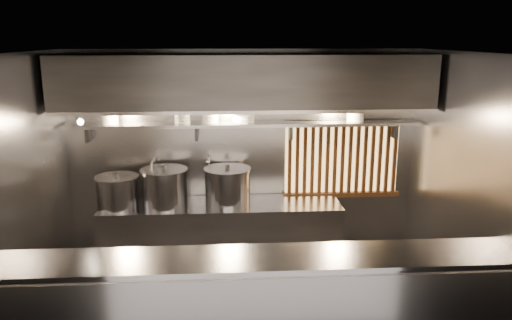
{
  "coord_description": "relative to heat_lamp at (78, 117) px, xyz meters",
  "views": [
    {
      "loc": [
        -0.25,
        -4.85,
        2.95
      ],
      "look_at": [
        0.1,
        0.55,
        1.6
      ],
      "focal_mm": 35.0,
      "sensor_mm": 36.0,
      "label": 1
    }
  ],
  "objects": [
    {
      "name": "wood_screen",
      "position": [
        3.2,
        0.6,
        -0.69
      ],
      "size": [
        1.56,
        0.09,
        1.04
      ],
      "color": "#EDB96A",
      "rests_on": "wall_back"
    },
    {
      "name": "stock_pot_mid",
      "position": [
        0.33,
        0.23,
        -0.97
      ],
      "size": [
        0.6,
        0.6,
        0.44
      ],
      "rotation": [
        0.0,
        0.0,
        -0.14
      ],
      "color": "#9F9FA4",
      "rests_on": "cooking_bench"
    },
    {
      "name": "bowl_stack_3",
      "position": [
        1.92,
        0.47,
        -0.12
      ],
      "size": [
        0.24,
        0.24,
        0.09
      ],
      "color": "silver",
      "rests_on": "bowl_shelf"
    },
    {
      "name": "stock_pot_right",
      "position": [
        1.68,
        0.32,
        -0.94
      ],
      "size": [
        0.7,
        0.7,
        0.49
      ],
      "rotation": [
        0.0,
        0.0,
        0.2
      ],
      "color": "#9F9FA4",
      "rests_on": "cooking_bench"
    },
    {
      "name": "bowl_shelf",
      "position": [
        1.9,
        0.47,
        -0.19
      ],
      "size": [
        4.4,
        0.34,
        0.04
      ],
      "primitive_type": "cube",
      "color": "#9F9FA4",
      "rests_on": "wall_back"
    },
    {
      "name": "cooking_bench",
      "position": [
        1.6,
        0.28,
        -1.62
      ],
      "size": [
        3.0,
        0.7,
        0.9
      ],
      "primitive_type": "cube",
      "color": "#9F9FA4",
      "rests_on": "floor"
    },
    {
      "name": "floor",
      "position": [
        1.9,
        -0.85,
        -2.07
      ],
      "size": [
        4.5,
        4.5,
        0.0
      ],
      "primitive_type": "plane",
      "color": "black",
      "rests_on": "ground"
    },
    {
      "name": "faucet_left",
      "position": [
        0.75,
        0.52,
        -0.76
      ],
      "size": [
        0.04,
        0.3,
        0.5
      ],
      "color": "silver",
      "rests_on": "wall_back"
    },
    {
      "name": "heat_lamp",
      "position": [
        0.0,
        0.0,
        0.0
      ],
      "size": [
        0.25,
        0.35,
        0.2
      ],
      "color": "#9F9FA4",
      "rests_on": "exhaust_hood"
    },
    {
      "name": "wall_left",
      "position": [
        -0.35,
        -0.85,
        -0.67
      ],
      "size": [
        0.0,
        3.0,
        3.0
      ],
      "primitive_type": "plane",
      "rotation": [
        1.57,
        0.0,
        1.57
      ],
      "color": "gray",
      "rests_on": "floor"
    },
    {
      "name": "stock_pot_left",
      "position": [
        0.9,
        0.26,
        -0.93
      ],
      "size": [
        0.73,
        0.73,
        0.51
      ],
      "rotation": [
        0.0,
        0.0,
        -0.29
      ],
      "color": "#9F9FA4",
      "rests_on": "cooking_bench"
    },
    {
      "name": "ceiling",
      "position": [
        1.9,
        -0.85,
        0.73
      ],
      "size": [
        4.5,
        4.5,
        0.0
      ],
      "primitive_type": "plane",
      "rotation": [
        3.14,
        0.0,
        0.0
      ],
      "color": "black",
      "rests_on": "wall_back"
    },
    {
      "name": "exhaust_hood",
      "position": [
        1.9,
        0.25,
        0.36
      ],
      "size": [
        4.4,
        0.81,
        0.65
      ],
      "color": "#2D2D30",
      "rests_on": "ceiling"
    },
    {
      "name": "faucet_right",
      "position": [
        1.45,
        0.52,
        -0.76
      ],
      "size": [
        0.04,
        0.3,
        0.5
      ],
      "color": "silver",
      "rests_on": "wall_back"
    },
    {
      "name": "wall_back",
      "position": [
        1.9,
        0.65,
        -0.67
      ],
      "size": [
        4.5,
        0.0,
        4.5
      ],
      "primitive_type": "plane",
      "rotation": [
        1.57,
        0.0,
        0.0
      ],
      "color": "gray",
      "rests_on": "floor"
    },
    {
      "name": "serving_counter",
      "position": [
        1.9,
        -1.81,
        -1.5
      ],
      "size": [
        4.5,
        0.56,
        1.13
      ],
      "color": "#9F9FA4",
      "rests_on": "floor"
    },
    {
      "name": "bowl_stack_1",
      "position": [
        1.13,
        0.47,
        -0.1
      ],
      "size": [
        0.21,
        0.21,
        0.13
      ],
      "color": "silver",
      "rests_on": "bowl_shelf"
    },
    {
      "name": "bowl_stack_4",
      "position": [
        3.31,
        0.47,
        -0.1
      ],
      "size": [
        0.24,
        0.24,
        0.13
      ],
      "color": "silver",
      "rests_on": "bowl_shelf"
    },
    {
      "name": "pendant_bulb",
      "position": [
        1.8,
        0.35,
        -0.11
      ],
      "size": [
        0.09,
        0.09,
        0.19
      ],
      "color": "#2D2D30",
      "rests_on": "exhaust_hood"
    },
    {
      "name": "bowl_stack_2",
      "position": [
        1.48,
        0.47,
        -0.1
      ],
      "size": [
        0.23,
        0.23,
        0.13
      ],
      "color": "silver",
      "rests_on": "bowl_shelf"
    },
    {
      "name": "bowl_stack_0",
      "position": [
        0.25,
        0.47,
        -0.08
      ],
      "size": [
        0.22,
        0.22,
        0.17
      ],
      "color": "silver",
      "rests_on": "bowl_shelf"
    },
    {
      "name": "wall_right",
      "position": [
        4.15,
        -0.85,
        -0.67
      ],
      "size": [
        0.0,
        3.0,
        3.0
      ],
      "primitive_type": "plane",
      "rotation": [
        1.57,
        0.0,
        -1.57
      ],
      "color": "gray",
      "rests_on": "floor"
    }
  ]
}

